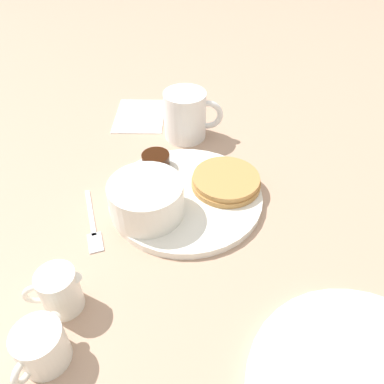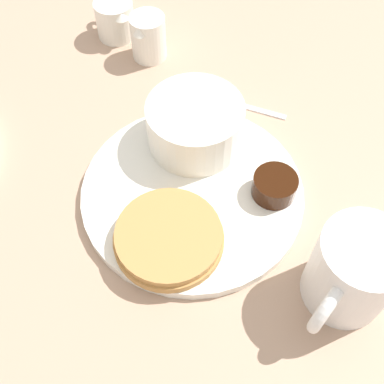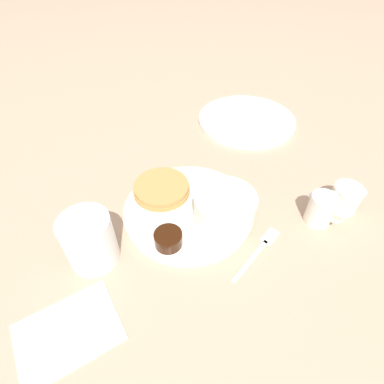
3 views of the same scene
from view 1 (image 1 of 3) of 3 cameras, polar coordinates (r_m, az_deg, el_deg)
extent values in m
plane|color=tan|center=(0.59, -0.96, -1.13)|extent=(4.00, 4.00, 0.00)
cylinder|color=white|center=(0.59, -0.97, -0.70)|extent=(0.24, 0.24, 0.01)
cylinder|color=#B78447|center=(0.60, 5.18, 1.39)|extent=(0.11, 0.11, 0.01)
cylinder|color=#B78447|center=(0.60, 5.23, 2.05)|extent=(0.11, 0.11, 0.01)
cylinder|color=white|center=(0.54, -6.95, -1.04)|extent=(0.11, 0.11, 0.05)
cylinder|color=white|center=(0.53, -7.15, 0.79)|extent=(0.09, 0.09, 0.01)
cylinder|color=black|center=(0.64, -5.52, 4.80)|extent=(0.05, 0.05, 0.02)
cylinder|color=white|center=(0.56, -9.19, -2.14)|extent=(0.04, 0.04, 0.02)
sphere|color=white|center=(0.54, -9.39, -0.82)|extent=(0.02, 0.02, 0.02)
cylinder|color=white|center=(0.71, -1.07, 11.61)|extent=(0.08, 0.08, 0.09)
torus|color=white|center=(0.71, 2.38, 11.67)|extent=(0.02, 0.06, 0.06)
cylinder|color=white|center=(0.48, -19.45, -14.03)|extent=(0.05, 0.05, 0.06)
torus|color=white|center=(0.48, -22.51, -14.16)|extent=(0.02, 0.03, 0.03)
cone|color=white|center=(0.45, -17.56, -11.91)|extent=(0.02, 0.02, 0.01)
cylinder|color=white|center=(0.45, -21.93, -21.01)|extent=(0.05, 0.05, 0.05)
torus|color=white|center=(0.44, -24.35, -23.64)|extent=(0.03, 0.01, 0.03)
cone|color=white|center=(0.44, -20.78, -17.29)|extent=(0.02, 0.02, 0.01)
cube|color=silver|center=(0.59, -15.22, -2.87)|extent=(0.10, 0.05, 0.00)
cube|color=silver|center=(0.55, -14.53, -7.40)|extent=(0.04, 0.03, 0.00)
cube|color=white|center=(0.81, -7.94, 11.49)|extent=(0.14, 0.11, 0.00)
camera|label=2|loc=(0.65, 26.69, 42.06)|focal=45.00mm
camera|label=3|loc=(0.71, -36.05, 37.56)|focal=28.00mm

